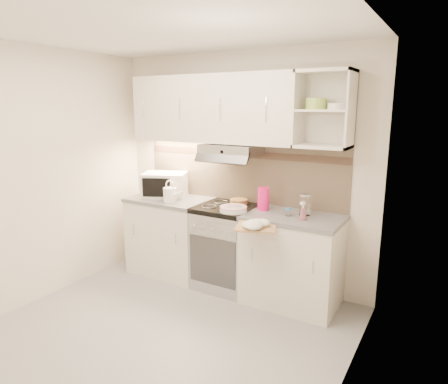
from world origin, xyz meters
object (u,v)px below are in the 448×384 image
(plate_stack, at_px, (233,209))
(pink_pitcher, at_px, (263,199))
(watering_can, at_px, (170,194))
(spray_bottle, at_px, (303,213))
(glass_jar, at_px, (305,205))
(electric_range, at_px, (227,246))
(cutting_board, at_px, (256,227))
(microwave, at_px, (165,185))

(plate_stack, distance_m, pink_pitcher, 0.32)
(watering_can, bearing_deg, spray_bottle, 10.25)
(glass_jar, bearing_deg, electric_range, -175.48)
(electric_range, xyz_separation_m, plate_stack, (0.17, -0.16, 0.47))
(pink_pitcher, relative_size, glass_jar, 1.12)
(electric_range, relative_size, cutting_board, 2.56)
(plate_stack, distance_m, spray_bottle, 0.71)
(pink_pitcher, bearing_deg, plate_stack, -119.18)
(microwave, height_order, cutting_board, microwave)
(pink_pitcher, height_order, spray_bottle, pink_pitcher)
(microwave, height_order, watering_can, microwave)
(pink_pitcher, distance_m, glass_jar, 0.43)
(pink_pitcher, relative_size, cutting_board, 0.67)
(plate_stack, distance_m, cutting_board, 0.47)
(microwave, distance_m, plate_stack, 1.05)
(electric_range, distance_m, plate_stack, 0.53)
(plate_stack, height_order, glass_jar, glass_jar)
(glass_jar, relative_size, spray_bottle, 1.13)
(microwave, xyz_separation_m, glass_jar, (1.68, 0.02, -0.03))
(glass_jar, bearing_deg, cutting_board, -120.02)
(spray_bottle, bearing_deg, microwave, -166.08)
(plate_stack, bearing_deg, glass_jar, 18.54)
(spray_bottle, distance_m, cutting_board, 0.46)
(watering_can, bearing_deg, pink_pitcher, 19.27)
(cutting_board, bearing_deg, glass_jar, 40.25)
(microwave, height_order, glass_jar, microwave)
(pink_pitcher, bearing_deg, glass_jar, 22.12)
(watering_can, height_order, spray_bottle, watering_can)
(plate_stack, xyz_separation_m, cutting_board, (0.38, -0.26, -0.06))
(electric_range, bearing_deg, watering_can, -166.69)
(electric_range, relative_size, spray_bottle, 4.84)
(microwave, bearing_deg, pink_pitcher, -24.00)
(electric_range, height_order, plate_stack, plate_stack)
(pink_pitcher, bearing_deg, watering_can, -149.46)
(plate_stack, bearing_deg, electric_range, 136.91)
(plate_stack, distance_m, glass_jar, 0.70)
(pink_pitcher, height_order, glass_jar, pink_pitcher)
(plate_stack, relative_size, pink_pitcher, 1.16)
(plate_stack, height_order, cutting_board, plate_stack)
(electric_range, relative_size, glass_jar, 4.30)
(watering_can, relative_size, spray_bottle, 1.53)
(glass_jar, bearing_deg, microwave, -179.18)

